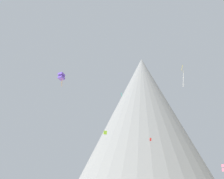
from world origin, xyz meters
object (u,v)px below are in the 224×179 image
kite_red_mid (151,139)px  kite_lime_mid (105,133)px  kite_indigo_high (61,76)px  kite_yellow_high (182,71)px  kite_teal_mid (121,95)px  rock_massif (146,130)px

kite_red_mid → kite_lime_mid: bearing=-127.7°
kite_indigo_high → kite_yellow_high: 30.34m
kite_red_mid → kite_yellow_high: bearing=-43.0°
kite_indigo_high → kite_teal_mid: kite_indigo_high is taller
kite_red_mid → kite_yellow_high: kite_yellow_high is taller
kite_red_mid → kite_indigo_high: bearing=-138.1°
rock_massif → kite_indigo_high: size_ratio=18.45×
rock_massif → kite_yellow_high: size_ratio=11.48×
rock_massif → kite_indigo_high: 62.69m
rock_massif → kite_lime_mid: (-9.98, -55.54, -10.17)m
kite_red_mid → kite_indigo_high: (-21.80, -13.64, 14.20)m
rock_massif → kite_lime_mid: rock_massif is taller
kite_lime_mid → kite_indigo_high: bearing=-137.5°
kite_indigo_high → kite_lime_mid: bearing=44.1°
kite_lime_mid → rock_massif: bearing=104.2°
rock_massif → kite_teal_mid: (-5.33, -62.66, -2.72)m
kite_yellow_high → kite_lime_mid: bearing=-43.3°
kite_red_mid → kite_yellow_high: 20.70m
kite_red_mid → rock_massif: bearing=101.2°
kite_red_mid → kite_yellow_high: size_ratio=0.14×
kite_indigo_high → kite_teal_mid: bearing=12.8°
rock_massif → kite_yellow_high: (9.50, -56.50, 4.76)m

